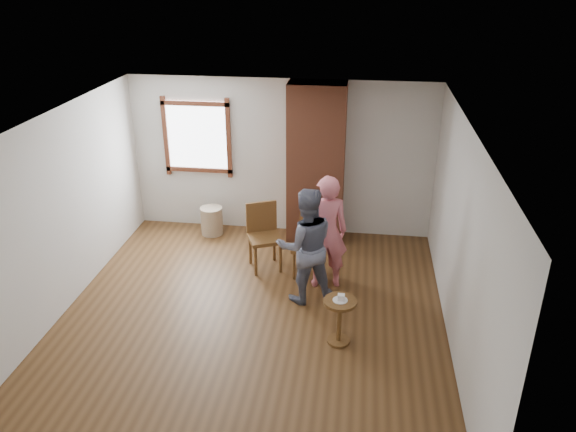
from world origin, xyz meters
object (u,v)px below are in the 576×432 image
object	(u,v)px
man	(306,246)
person_pink	(326,232)
dining_chair_right	(311,243)
side_table	(340,314)
dining_chair_left	(264,232)
stoneware_crock	(212,221)

from	to	relation	value
man	person_pink	world-z (taller)	person_pink
dining_chair_right	man	world-z (taller)	man
side_table	man	world-z (taller)	man
man	person_pink	bearing A→B (deg)	-137.30
dining_chair_left	person_pink	world-z (taller)	person_pink
stoneware_crock	man	world-z (taller)	man
dining_chair_right	side_table	size ratio (longest dim) A/B	1.51
dining_chair_left	dining_chair_right	distance (m)	0.74
dining_chair_left	man	bearing A→B (deg)	-72.58
stoneware_crock	man	xyz separation A→B (m)	(1.79, -1.79, 0.58)
person_pink	side_table	bearing A→B (deg)	89.04
side_table	man	size ratio (longest dim) A/B	0.37
stoneware_crock	dining_chair_right	size ratio (longest dim) A/B	0.53
dining_chair_left	side_table	bearing A→B (deg)	-78.19
side_table	person_pink	distance (m)	1.41
stoneware_crock	dining_chair_right	bearing A→B (deg)	-31.50
side_table	person_pink	world-z (taller)	person_pink
dining_chair_right	person_pink	distance (m)	0.50
side_table	man	xyz separation A→B (m)	(-0.51, 0.91, 0.41)
stoneware_crock	dining_chair_left	bearing A→B (deg)	-41.86
dining_chair_left	dining_chair_right	xyz separation A→B (m)	(0.73, -0.14, -0.05)
man	person_pink	xyz separation A→B (m)	(0.24, 0.41, 0.02)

